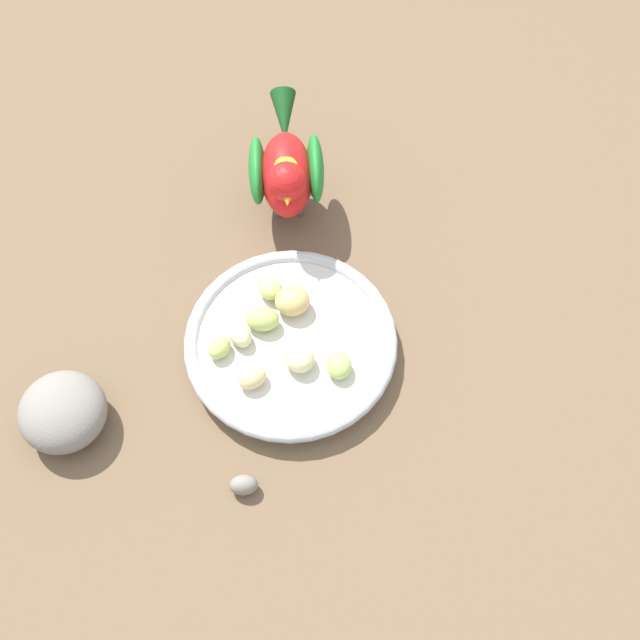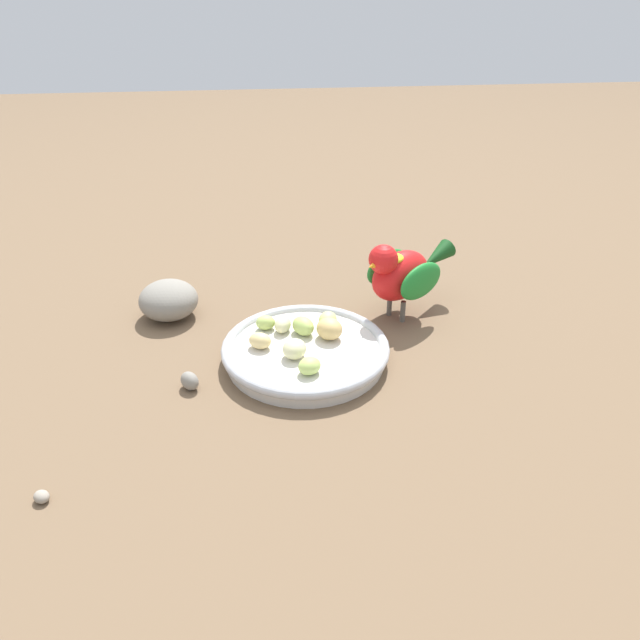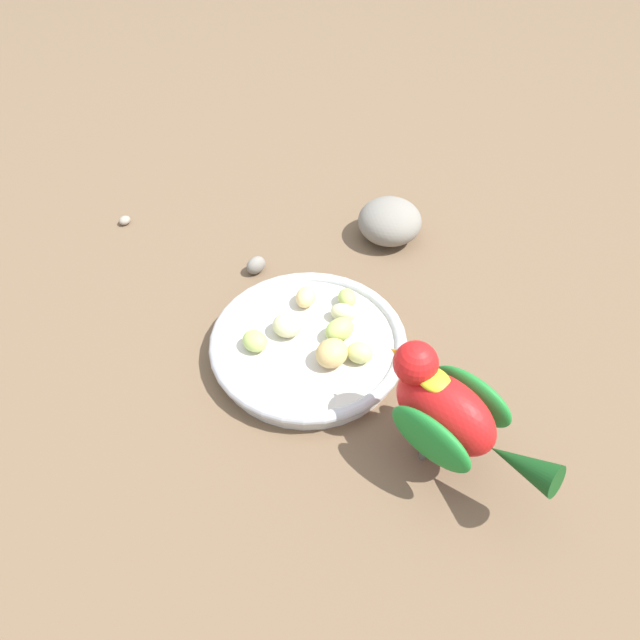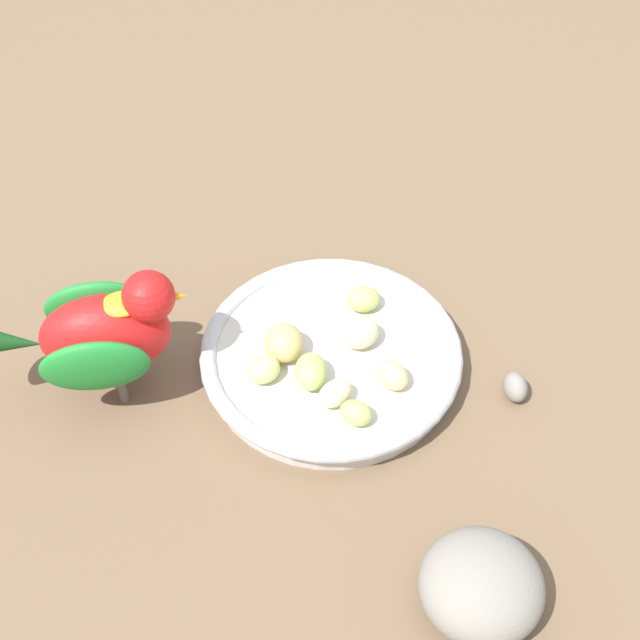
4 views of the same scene
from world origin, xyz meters
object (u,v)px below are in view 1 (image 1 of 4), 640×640
Objects in this scene: apple_piece_6 at (240,335)px; parrot at (286,170)px; apple_piece_2 at (270,288)px; apple_piece_7 at (338,367)px; apple_piece_0 at (292,301)px; apple_piece_1 at (264,317)px; apple_piece_4 at (252,378)px; apple_piece_5 at (219,348)px; feeding_bowl at (292,342)px; pebble_0 at (244,485)px; rock_large at (63,412)px; apple_piece_3 at (299,358)px.

apple_piece_6 is 0.19× the size of parrot.
apple_piece_2 is 0.14m from parrot.
apple_piece_6 is at bearing 13.84° from apple_piece_7.
apple_piece_0 is 1.05× the size of apple_piece_1.
apple_piece_5 is (0.05, -0.01, -0.00)m from apple_piece_4.
apple_piece_1 is (0.01, 0.03, -0.00)m from apple_piece_0.
feeding_bowl is 7.51× the size of apple_piece_7.
apple_piece_6 is at bearing -53.03° from pebble_0.
apple_piece_0 is 0.42× the size of rock_large.
apple_piece_7 is at bearing -138.56° from apple_piece_4.
apple_piece_2 is 0.94× the size of apple_piece_4.
rock_large is (0.17, 0.18, -0.01)m from apple_piece_3.
apple_piece_2 is at bearing -91.78° from apple_piece_5.
apple_piece_1 reaches higher than pebble_0.
feeding_bowl is at bearing -41.08° from apple_piece_3.
apple_piece_2 is 0.12m from apple_piece_7.
apple_piece_7 reaches higher than pebble_0.
pebble_0 is at bearing 120.48° from apple_piece_4.
feeding_bowl is 6.31× the size of apple_piece_1.
pebble_0 is at bearing 117.94° from apple_piece_2.
rock_large reaches higher than apple_piece_2.
apple_piece_4 is 1.02× the size of apple_piece_7.
parrot is (0.09, -0.12, 0.04)m from apple_piece_0.
apple_piece_1 is 1.32× the size of apple_piece_5.
apple_piece_0 is 1.34× the size of pebble_0.
apple_piece_4 is at bearing 57.63° from apple_piece_3.
pebble_0 is (-0.05, 0.16, -0.00)m from feeding_bowl.
apple_piece_7 is (-0.12, -0.05, 0.00)m from apple_piece_5.
parrot reaches higher than apple_piece_3.
parrot reaches higher than apple_piece_6.
apple_piece_0 is 1.10× the size of apple_piece_3.
apple_piece_6 is at bearing -39.51° from apple_piece_4.
pebble_0 is at bearing 135.58° from apple_piece_5.
apple_piece_4 is at bearing -10.83° from parrot.
apple_piece_3 is at bearing -155.35° from apple_piece_5.
pebble_0 is (-0.09, 0.16, -0.02)m from apple_piece_1.
apple_piece_7 is at bearing -166.16° from apple_piece_6.
apple_piece_0 reaches higher than apple_piece_4.
apple_piece_2 is 0.18× the size of parrot.
apple_piece_7 is (-0.06, 0.00, 0.02)m from feeding_bowl.
apple_piece_0 reaches higher than apple_piece_2.
apple_piece_0 is 0.09m from apple_piece_5.
parrot is (0.13, -0.17, 0.04)m from apple_piece_3.
apple_piece_2 is 0.33× the size of rock_large.
apple_piece_6 and apple_piece_7 have the same top height.
apple_piece_4 is 1.14× the size of apple_piece_5.
apple_piece_6 is at bearing 33.91° from feeding_bowl.
apple_piece_4 is (-0.05, 0.10, -0.00)m from apple_piece_2.
apple_piece_3 is at bearing 130.78° from apple_piece_0.
parrot reaches higher than apple_piece_0.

